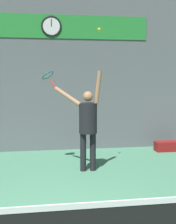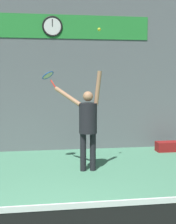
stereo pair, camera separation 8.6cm
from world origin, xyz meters
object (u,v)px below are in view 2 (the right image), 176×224
object	(u,v)px
tennis_racket	(48,76)
equipment_bag	(170,146)
tennis_ball	(99,29)
tennis_player	(88,121)
scoreboard_clock	(52,26)

from	to	relation	value
tennis_racket	equipment_bag	bearing A→B (deg)	16.01
tennis_racket	tennis_ball	bearing A→B (deg)	-29.60
tennis_player	tennis_racket	size ratio (longest dim) A/B	5.56
tennis_ball	tennis_racket	bearing A→B (deg)	150.40
tennis_ball	equipment_bag	world-z (taller)	tennis_ball
equipment_bag	tennis_ball	bearing A→B (deg)	-146.04
tennis_racket	tennis_ball	size ratio (longest dim) A/B	5.45
scoreboard_clock	tennis_racket	xyz separation A→B (m)	(-0.15, -1.52, -1.33)
tennis_racket	scoreboard_clock	bearing A→B (deg)	84.23
scoreboard_clock	equipment_bag	distance (m)	4.54
tennis_player	tennis_racket	distance (m)	1.34
tennis_ball	equipment_bag	size ratio (longest dim) A/B	0.09
tennis_player	tennis_ball	world-z (taller)	tennis_ball
tennis_ball	tennis_player	bearing A→B (deg)	160.23
scoreboard_clock	tennis_ball	size ratio (longest dim) A/B	7.75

